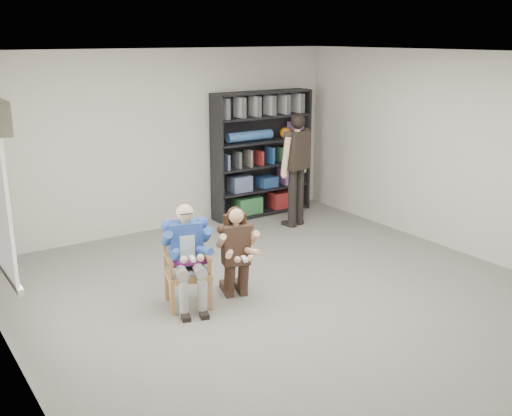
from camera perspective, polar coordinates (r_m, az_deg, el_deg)
room_shell at (r=6.51m, az=4.39°, el=2.00°), size 6.00×7.00×2.80m
floor at (r=6.99m, az=4.14°, el=-9.20°), size 6.00×7.00×0.01m
armchair at (r=6.83m, az=-6.55°, el=-5.64°), size 0.66×0.65×0.93m
seated_man at (r=6.78m, az=-6.58°, el=-4.54°), size 0.70×0.84×1.21m
kneeling_woman at (r=6.96m, az=-1.86°, el=-4.32°), size 0.65×0.84×1.10m
bookshelf at (r=10.16m, az=0.58°, el=5.16°), size 1.80×0.38×2.10m
standing_man at (r=9.55m, az=3.88°, el=3.52°), size 0.62×0.44×1.81m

